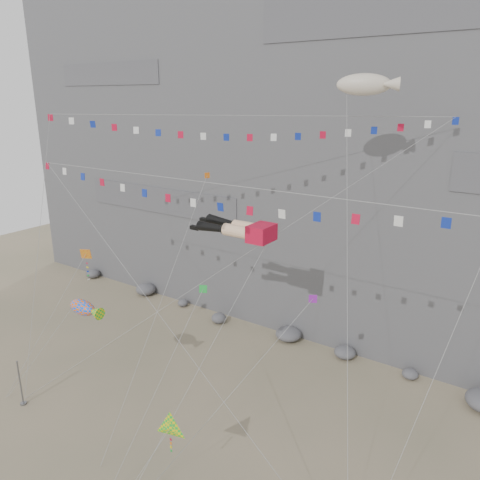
{
  "coord_description": "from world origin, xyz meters",
  "views": [
    {
      "loc": [
        19.69,
        -20.58,
        23.46
      ],
      "look_at": [
        -0.46,
        9.0,
        12.48
      ],
      "focal_mm": 35.0,
      "sensor_mm": 36.0,
      "label": 1
    }
  ],
  "objects": [
    {
      "name": "small_kite_c",
      "position": [
        -0.1,
        3.62,
        10.04
      ],
      "size": [
        1.22,
        10.95,
        14.41
      ],
      "color": "green",
      "rests_on": "ground"
    },
    {
      "name": "ground",
      "position": [
        0.0,
        0.0,
        0.0
      ],
      "size": [
        120.0,
        120.0,
        0.0
      ],
      "primitive_type": "plane",
      "color": "gray",
      "rests_on": "ground"
    },
    {
      "name": "anchor_pole_left",
      "position": [
        -12.48,
        -4.04,
        1.95
      ],
      "size": [
        0.12,
        0.12,
        3.91
      ],
      "primitive_type": "cylinder",
      "color": "slate",
      "rests_on": "ground"
    },
    {
      "name": "fish_windsock",
      "position": [
        -8.18,
        -0.74,
        8.3
      ],
      "size": [
        8.17,
        4.14,
        10.92
      ],
      "color": "#FF610D",
      "rests_on": "ground"
    },
    {
      "name": "cliff",
      "position": [
        0.0,
        32.0,
        25.0
      ],
      "size": [
        80.0,
        28.0,
        50.0
      ],
      "primitive_type": "cube",
      "color": "slate",
      "rests_on": "ground"
    },
    {
      "name": "blimp_windsock",
      "position": [
        7.98,
        11.4,
        24.2
      ],
      "size": [
        7.9,
        13.78,
        27.72
      ],
      "color": "beige",
      "rests_on": "ground"
    },
    {
      "name": "small_kite_a",
      "position": [
        -2.81,
        7.5,
        17.01
      ],
      "size": [
        1.24,
        13.44,
        21.8
      ],
      "color": "orange",
      "rests_on": "ground"
    },
    {
      "name": "small_kite_b",
      "position": [
        7.57,
        5.57,
        10.48
      ],
      "size": [
        6.46,
        10.83,
        15.75
      ],
      "color": "purple",
      "rests_on": "ground"
    },
    {
      "name": "legs_kite",
      "position": [
        0.86,
        7.01,
        14.05
      ],
      "size": [
        6.85,
        15.11,
        19.8
      ],
      "rotation": [
        0.0,
        0.0,
        0.0
      ],
      "color": "red",
      "rests_on": "ground"
    },
    {
      "name": "delta_kite",
      "position": [
        3.74,
        -4.32,
        5.27
      ],
      "size": [
        3.48,
        3.02,
        6.8
      ],
      "color": "yellow",
      "rests_on": "ground"
    },
    {
      "name": "flag_banner_upper",
      "position": [
        -1.52,
        10.24,
        22.05
      ],
      "size": [
        29.1,
        20.46,
        28.46
      ],
      "color": "red",
      "rests_on": "ground"
    },
    {
      "name": "flag_banner_lower",
      "position": [
        1.28,
        2.61,
        18.23
      ],
      "size": [
        33.34,
        5.46,
        23.03
      ],
      "color": "red",
      "rests_on": "ground"
    },
    {
      "name": "harlequin_kite",
      "position": [
        -10.93,
        2.06,
        11.19
      ],
      "size": [
        4.47,
        7.41,
        13.37
      ],
      "color": "red",
      "rests_on": "ground"
    },
    {
      "name": "talus_boulders",
      "position": [
        0.0,
        17.0,
        0.6
      ],
      "size": [
        60.0,
        3.0,
        1.2
      ],
      "primitive_type": null,
      "color": "#5E5E63",
      "rests_on": "ground"
    }
  ]
}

